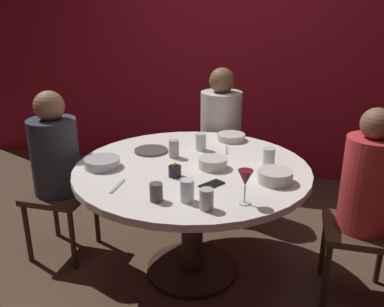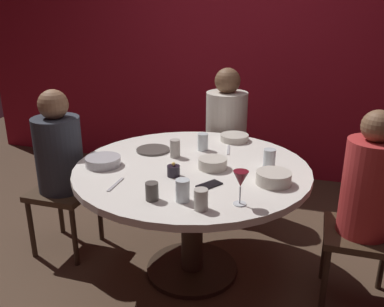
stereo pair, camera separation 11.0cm
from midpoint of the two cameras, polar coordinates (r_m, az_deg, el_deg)
ground_plane at (r=2.86m, az=1.15°, el=-15.84°), size 8.00×8.00×0.00m
back_wall at (r=4.16m, az=8.66°, el=14.62°), size 6.00×0.10×2.60m
dining_table at (r=2.55m, az=1.24°, el=-4.70°), size 1.43×1.43×0.75m
seated_diner_left at (r=2.89m, az=-16.89°, el=-0.21°), size 0.40×0.40×1.16m
seated_diner_back at (r=3.37m, az=5.70°, el=3.85°), size 0.40×0.40×1.21m
seated_diner_right at (r=2.46m, az=24.33°, el=-4.87°), size 0.40×0.40×1.17m
candle_holder at (r=2.34m, az=-1.23°, el=-2.42°), size 0.07×0.07×0.08m
wine_glass at (r=2.00m, az=8.32°, el=-3.72°), size 0.08×0.08×0.18m
dinner_plate at (r=2.76m, az=-4.28°, el=0.50°), size 0.22×0.22×0.01m
cell_phone at (r=2.23m, az=3.82°, el=-4.38°), size 0.14×0.16×0.01m
bowl_serving_large at (r=2.54m, az=-11.00°, el=-1.07°), size 0.21×0.21×0.05m
bowl_salad_center at (r=2.30m, az=12.58°, el=-3.33°), size 0.19×0.19×0.07m
bowl_small_white at (r=2.46m, az=4.17°, el=-1.37°), size 0.17×0.17×0.06m
bowl_sauce_side at (r=2.97m, az=6.96°, el=2.19°), size 0.20×0.20×0.05m
cup_near_candle at (r=2.06m, az=-4.04°, el=-5.27°), size 0.07×0.07×0.09m
cup_by_left_diner at (r=1.97m, az=2.86°, el=-6.38°), size 0.07×0.07×0.10m
cup_by_right_diner at (r=2.75m, az=2.66°, el=1.60°), size 0.07×0.07×0.11m
cup_center_front at (r=2.62m, az=-1.16°, el=0.69°), size 0.06×0.06×0.12m
cup_far_edge at (r=2.51m, az=11.89°, el=-0.66°), size 0.07×0.07×0.11m
cup_beside_wine at (r=2.04m, az=0.24°, el=-5.15°), size 0.07×0.07×0.12m
fork_near_plate at (r=2.27m, az=-9.18°, el=-4.27°), size 0.02×0.18×0.01m
knife_near_plate at (r=2.77m, az=6.19°, el=0.49°), size 0.05×0.18×0.01m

